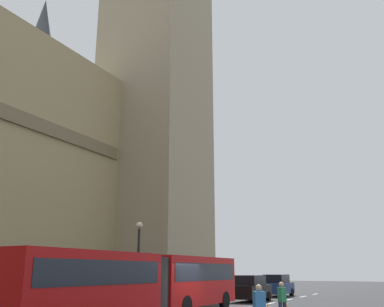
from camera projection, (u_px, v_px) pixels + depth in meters
The scene contains 6 objects.
articulated_bus at pixel (144, 280), 19.82m from camera, with size 16.09×2.54×2.90m.
sedan_lead at pixel (251, 288), 30.96m from camera, with size 4.40×1.86×1.85m.
sedan_trailing at pixel (278, 286), 37.19m from camera, with size 4.40×1.86×1.85m.
traffic_cone_east at pixel (286, 305), 24.21m from camera, with size 0.36×0.36×0.58m.
street_lamp at pixel (138, 256), 27.20m from camera, with size 0.44×0.44×5.27m.
pedestrian_by_kerb at pixel (282, 301), 18.31m from camera, with size 0.46×0.45×1.69m.
Camera 1 is at (-19.16, -9.79, 2.16)m, focal length 39.59 mm.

